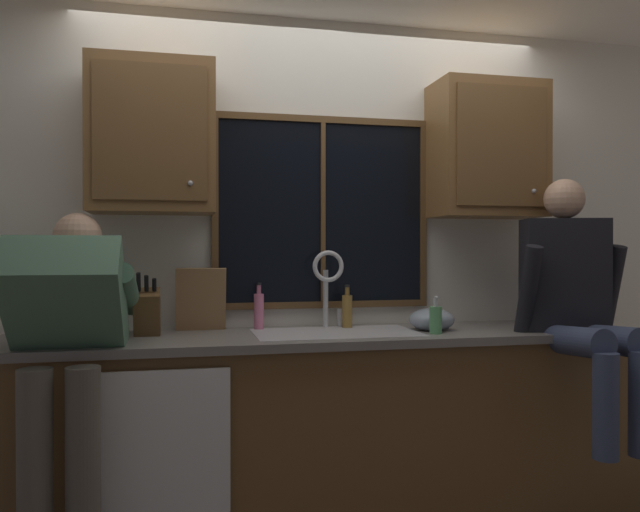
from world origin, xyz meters
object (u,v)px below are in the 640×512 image
person_standing (67,346)px  mixing_bowl (432,320)px  soap_dispenser (436,319)px  knife_block (147,313)px  bottle_green_glass (259,310)px  cutting_board (201,299)px  bottle_tall_clear (347,310)px  person_sitting_on_counter (576,295)px

person_standing → mixing_bowl: bearing=9.4°
mixing_bowl → soap_dispenser: 0.15m
knife_block → bottle_green_glass: size_ratio=1.36×
mixing_bowl → cutting_board: bearing=169.1°
cutting_board → bottle_tall_clear: bearing=-3.4°
mixing_bowl → soap_dispenser: bearing=-105.2°
person_standing → soap_dispenser: bearing=4.7°
soap_dispenser → cutting_board: bearing=161.7°
soap_dispenser → person_standing: bearing=-175.3°
mixing_bowl → soap_dispenser: soap_dispenser is taller
cutting_board → bottle_green_glass: cutting_board is taller
mixing_bowl → bottle_green_glass: 0.88m
person_sitting_on_counter → cutting_board: (-1.78, 0.49, -0.03)m
person_standing → cutting_board: (0.55, 0.50, 0.14)m
person_sitting_on_counter → knife_block: size_ratio=3.92×
knife_block → bottle_tall_clear: 1.00m
bottle_green_glass → bottle_tall_clear: 0.46m
person_standing → bottle_green_glass: 0.98m
bottle_tall_clear → cutting_board: bearing=176.6°
knife_block → soap_dispenser: bearing=-9.4°
cutting_board → mixing_bowl: (1.14, -0.22, -0.10)m
soap_dispenser → bottle_green_glass: size_ratio=0.77×
cutting_board → mixing_bowl: cutting_board is taller
person_sitting_on_counter → bottle_tall_clear: person_sitting_on_counter is taller
person_sitting_on_counter → person_standing: bearing=-179.7°
person_standing → bottle_tall_clear: person_standing is taller
person_sitting_on_counter → bottle_tall_clear: (-1.03, 0.44, -0.09)m
soap_dispenser → bottle_tall_clear: size_ratio=0.82×
bottle_tall_clear → person_sitting_on_counter: bearing=-23.2°
knife_block → bottle_green_glass: (0.54, 0.13, -0.01)m
person_sitting_on_counter → bottle_tall_clear: 1.13m
knife_block → cutting_board: cutting_board is taller
mixing_bowl → knife_block: bearing=176.7°
knife_block → mixing_bowl: 1.40m
person_standing → knife_block: 0.47m
cutting_board → mixing_bowl: size_ratio=1.39×
knife_block → cutting_board: (0.25, 0.14, 0.05)m
knife_block → mixing_bowl: size_ratio=1.40×
person_sitting_on_counter → knife_block: bearing=170.3°
cutting_board → bottle_green_glass: (0.29, -0.01, -0.06)m
bottle_green_glass → person_standing: bearing=-149.6°
cutting_board → bottle_tall_clear: size_ratio=1.43×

